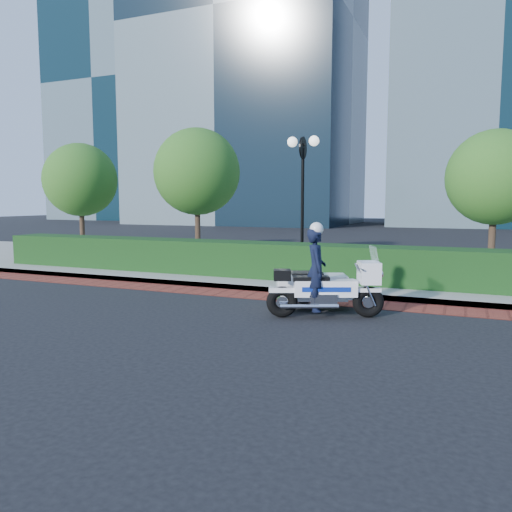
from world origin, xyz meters
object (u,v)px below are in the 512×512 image
at_px(tree_a, 80,180).
at_px(tree_c, 495,178).
at_px(lamppost, 303,182).
at_px(police_motorcycle, 318,282).
at_px(tree_b, 197,172).

bearing_deg(tree_a, tree_c, -0.00).
height_order(lamppost, police_motorcycle, lamppost).
bearing_deg(tree_c, lamppost, -166.70).
height_order(lamppost, tree_c, tree_c).
height_order(lamppost, tree_a, tree_a).
height_order(tree_a, tree_b, tree_b).
xyz_separation_m(lamppost, tree_c, (5.50, 1.30, 0.09)).
height_order(tree_b, tree_c, tree_b).
xyz_separation_m(tree_b, police_motorcycle, (6.46, -6.38, -2.77)).
bearing_deg(tree_b, police_motorcycle, -44.63).
xyz_separation_m(tree_a, tree_c, (15.50, -0.00, -0.18)).
relative_size(lamppost, tree_c, 0.98).
height_order(tree_a, police_motorcycle, tree_a).
relative_size(lamppost, tree_b, 0.86).
relative_size(tree_a, police_motorcycle, 1.86).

